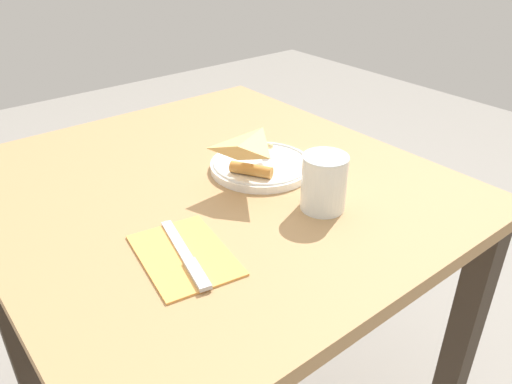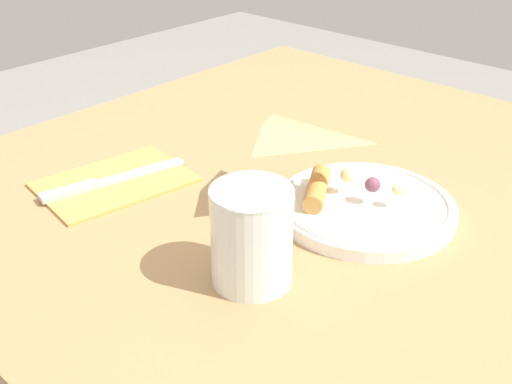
# 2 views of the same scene
# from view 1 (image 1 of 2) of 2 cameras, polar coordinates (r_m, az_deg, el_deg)

# --- Properties ---
(dining_table) EXTENTS (0.93, 0.87, 0.76)m
(dining_table) POSITION_cam_1_polar(r_m,az_deg,el_deg) (1.09, -5.04, -4.24)
(dining_table) COLOR #A87F51
(dining_table) RESTS_ON ground_plane
(plate_pizza) EXTENTS (0.22, 0.22, 0.05)m
(plate_pizza) POSITION_cam_1_polar(r_m,az_deg,el_deg) (1.06, 0.61, 3.27)
(plate_pizza) COLOR white
(plate_pizza) RESTS_ON dining_table
(milk_glass) EXTENTS (0.08, 0.08, 0.11)m
(milk_glass) POSITION_cam_1_polar(r_m,az_deg,el_deg) (0.91, 7.76, 0.88)
(milk_glass) COLOR white
(milk_glass) RESTS_ON dining_table
(napkin_folded) EXTENTS (0.21, 0.16, 0.00)m
(napkin_folded) POSITION_cam_1_polar(r_m,az_deg,el_deg) (0.81, -8.19, -7.12)
(napkin_folded) COLOR #E59E4C
(napkin_folded) RESTS_ON dining_table
(butter_knife) EXTENTS (0.20, 0.06, 0.01)m
(butter_knife) POSITION_cam_1_polar(r_m,az_deg,el_deg) (0.80, -7.98, -7.25)
(butter_knife) COLOR #B2B2B7
(butter_knife) RESTS_ON napkin_folded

